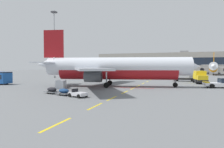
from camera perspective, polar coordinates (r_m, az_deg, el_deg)
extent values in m
cube|color=yellow|center=(15.86, -15.25, -13.51)|extent=(0.24, 4.00, 0.01)
cube|color=yellow|center=(22.10, -4.71, -8.99)|extent=(0.24, 4.00, 0.01)
cube|color=yellow|center=(27.34, -0.03, -6.84)|extent=(0.24, 4.00, 0.01)
cube|color=yellow|center=(33.85, 3.62, -5.11)|extent=(0.24, 4.00, 0.01)
cube|color=yellow|center=(39.61, 5.80, -4.07)|extent=(0.24, 4.00, 0.01)
cube|color=yellow|center=(45.25, 7.38, -3.31)|extent=(0.24, 4.00, 0.01)
cube|color=yellow|center=(51.71, 8.76, -2.64)|extent=(0.24, 4.00, 0.01)
cube|color=yellow|center=(58.66, 9.89, -2.08)|extent=(0.24, 4.00, 0.01)
cube|color=yellow|center=(65.88, 10.81, -1.63)|extent=(0.24, 4.00, 0.01)
cube|color=yellow|center=(72.28, 11.48, -1.31)|extent=(0.24, 4.00, 0.01)
cube|color=yellow|center=(79.37, 12.08, -1.01)|extent=(0.24, 4.00, 0.01)
cube|color=yellow|center=(85.06, 12.50, -0.81)|extent=(0.24, 4.00, 0.01)
cube|color=yellow|center=(91.85, 12.92, -0.60)|extent=(0.24, 4.00, 0.01)
cube|color=yellow|center=(98.79, 13.30, -0.42)|extent=(0.24, 4.00, 0.01)
cube|color=yellow|center=(105.51, 13.61, -0.27)|extent=(0.24, 4.00, 0.01)
cube|color=#B21414|center=(40.84, 6.18, -3.88)|extent=(8.00, 0.40, 0.01)
cylinder|color=silver|center=(42.96, 1.57, 2.16)|extent=(30.24, 9.84, 3.80)
cylinder|color=maroon|center=(42.97, 1.57, 0.77)|extent=(24.70, 8.41, 3.50)
cone|color=silver|center=(44.29, 21.37, 2.02)|extent=(4.18, 4.36, 3.72)
cone|color=silver|center=(47.01, -17.95, 2.63)|extent=(4.77, 4.02, 3.23)
cube|color=#192333|center=(44.03, 20.06, 2.90)|extent=(2.15, 3.12, 0.60)
cube|color=maroon|center=(46.58, -16.03, 8.12)|extent=(4.38, 1.25, 6.00)
cube|color=silver|center=(49.55, -15.31, 2.96)|extent=(4.43, 6.92, 0.24)
cube|color=silver|center=(43.67, -18.43, 3.05)|extent=(4.43, 6.92, 0.24)
cube|color=#B7BCC6|center=(51.88, -2.00, 1.63)|extent=(6.99, 17.48, 0.36)
cube|color=#B7BCC6|center=(35.15, -6.10, 1.39)|extent=(12.88, 17.04, 0.36)
cylinder|color=#4C4F54|center=(48.97, -2.69, -0.10)|extent=(3.56, 2.71, 2.10)
cylinder|color=black|center=(48.74, -0.83, -0.11)|extent=(0.48, 1.77, 1.79)
cylinder|color=#4C4F54|center=(38.16, -5.33, -0.73)|extent=(3.56, 2.71, 2.10)
cylinder|color=black|center=(37.86, -2.96, -0.75)|extent=(0.48, 1.77, 1.79)
cylinder|color=gray|center=(43.65, 17.33, -1.18)|extent=(0.28, 0.28, 2.67)
cylinder|color=black|center=(43.75, 17.31, -2.92)|extent=(1.03, 0.48, 0.99)
cylinder|color=gray|center=(45.82, -0.65, -0.90)|extent=(0.28, 0.28, 2.61)
cylinder|color=black|center=(46.25, -0.59, -2.49)|extent=(1.15, 0.57, 1.10)
cylinder|color=black|center=(45.56, -0.70, -2.56)|extent=(1.15, 0.57, 1.10)
cylinder|color=gray|center=(40.68, -1.56, -1.28)|extent=(0.28, 0.28, 2.61)
cylinder|color=black|center=(41.12, -1.49, -3.07)|extent=(1.15, 0.57, 1.10)
cylinder|color=black|center=(40.43, -1.62, -3.16)|extent=(1.15, 0.57, 1.10)
cube|color=silver|center=(46.16, 27.99, -2.56)|extent=(6.39, 3.77, 0.60)
cube|color=yellow|center=(45.32, 24.85, -2.06)|extent=(1.12, 2.60, 0.24)
cylinder|color=black|center=(44.25, 26.25, -3.05)|extent=(0.95, 0.55, 0.90)
cylinder|color=black|center=(46.91, 25.20, -2.75)|extent=(0.95, 0.55, 0.90)
cylinder|color=white|center=(120.48, 26.60, 1.98)|extent=(8.63, 31.53, 3.95)
cylinder|color=orange|center=(120.48, 26.59, 1.47)|extent=(7.44, 25.72, 3.63)
cone|color=white|center=(104.84, 26.55, 2.00)|extent=(4.38, 4.18, 3.87)
cone|color=white|center=(136.85, 26.64, 2.18)|extent=(3.98, 4.82, 3.36)
cube|color=#192333|center=(105.93, 26.56, 2.37)|extent=(3.18, 2.09, 0.62)
cube|color=orange|center=(135.13, 26.67, 4.13)|extent=(1.06, 4.58, 6.24)
cube|color=white|center=(135.79, 28.04, 2.28)|extent=(7.08, 4.29, 0.25)
cube|color=white|center=(135.82, 25.23, 2.33)|extent=(7.08, 4.29, 0.25)
cube|color=#B7BCC6|center=(124.97, 22.55, 1.81)|extent=(18.29, 8.16, 0.37)
cylinder|color=#4C4F54|center=(124.94, 23.97, 1.10)|extent=(2.66, 3.62, 2.18)
cylinder|color=black|center=(123.28, 23.93, 1.09)|extent=(1.85, 0.40, 1.86)
cylinder|color=gray|center=(108.13, 26.54, 0.63)|extent=(0.29, 0.29, 2.77)
cylinder|color=black|center=(108.17, 26.53, -0.10)|extent=(0.44, 1.06, 1.03)
cylinder|color=gray|center=(122.59, 27.85, 0.77)|extent=(0.29, 0.29, 2.71)
cylinder|color=black|center=(122.63, 28.01, 0.13)|extent=(0.53, 1.19, 1.14)
cylinder|color=black|center=(122.62, 27.67, 0.14)|extent=(0.53, 1.19, 1.14)
cylinder|color=gray|center=(122.62, 25.32, 0.81)|extent=(0.29, 0.29, 2.71)
cylinder|color=black|center=(122.65, 25.48, 0.18)|extent=(0.53, 1.19, 1.14)
cylinder|color=black|center=(122.67, 25.14, 0.18)|extent=(0.53, 1.19, 1.14)
cylinder|color=black|center=(55.80, -27.42, -1.99)|extent=(1.01, 0.37, 1.00)
cube|color=black|center=(62.32, 19.70, -1.25)|extent=(7.25, 3.29, 0.60)
cube|color=gray|center=(62.08, 21.83, -0.51)|extent=(2.66, 2.59, 1.10)
cube|color=#192333|center=(62.01, 22.89, -0.43)|extent=(0.31, 1.91, 0.64)
cube|color=#B7BCC6|center=(62.37, 18.82, 0.00)|extent=(5.03, 3.00, 2.10)
cylinder|color=black|center=(63.34, 21.83, -1.47)|extent=(0.99, 0.40, 0.96)
cylinder|color=black|center=(60.95, 21.67, -1.60)|extent=(0.99, 0.40, 0.96)
cylinder|color=black|center=(63.80, 17.81, -1.39)|extent=(0.99, 0.40, 0.96)
cylinder|color=black|center=(61.42, 17.50, -1.52)|extent=(0.99, 0.40, 0.96)
cube|color=black|center=(56.13, 23.48, -1.66)|extent=(3.08, 7.20, 0.60)
cube|color=yellow|center=(53.82, 23.96, -0.92)|extent=(2.53, 2.60, 1.10)
cube|color=#192333|center=(52.69, 24.21, -0.87)|extent=(1.92, 0.25, 0.64)
cube|color=yellow|center=(57.02, 23.32, -0.25)|extent=(2.86, 4.97, 2.10)
cylinder|color=black|center=(54.20, 25.17, -2.09)|extent=(0.37, 0.98, 0.96)
cylinder|color=black|center=(53.73, 22.67, -2.09)|extent=(0.37, 0.98, 0.96)
cylinder|color=black|center=(58.57, 24.22, -1.78)|extent=(0.37, 0.98, 0.96)
cylinder|color=black|center=(58.13, 21.90, -1.77)|extent=(0.37, 0.98, 0.96)
cube|color=silver|center=(28.74, -9.51, -5.51)|extent=(2.92, 2.22, 0.44)
cube|color=black|center=(29.18, -10.37, -4.61)|extent=(0.50, 1.09, 0.56)
cylinder|color=black|center=(28.58, -7.23, -5.91)|extent=(0.59, 0.36, 0.56)
cylinder|color=black|center=(27.64, -9.32, -6.19)|extent=(0.59, 0.36, 0.56)
cylinder|color=black|center=(29.90, -9.68, -5.56)|extent=(0.59, 0.36, 0.56)
cylinder|color=black|center=(29.00, -11.75, -5.82)|extent=(0.59, 0.36, 0.56)
cube|color=slate|center=(31.12, -13.34, -5.29)|extent=(2.77, 2.24, 0.12)
ellipsoid|color=navy|center=(31.08, -13.35, -4.60)|extent=(2.13, 1.76, 0.64)
cylinder|color=black|center=(31.55, -12.37, -5.29)|extent=(0.46, 0.28, 0.44)
cylinder|color=black|center=(30.72, -14.34, -5.51)|extent=(0.46, 0.28, 0.44)
cube|color=slate|center=(33.52, -16.52, -4.79)|extent=(2.77, 2.24, 0.12)
ellipsoid|color=black|center=(33.48, -16.53, -4.15)|extent=(2.13, 1.76, 0.64)
cylinder|color=black|center=(33.91, -15.58, -4.81)|extent=(0.46, 0.28, 0.44)
cylinder|color=black|center=(33.15, -17.48, -4.99)|extent=(0.46, 0.28, 0.44)
cube|color=#B7BCC6|center=(40.47, -14.12, -2.86)|extent=(1.83, 1.80, 1.60)
cube|color=silver|center=(40.47, -14.12, -2.86)|extent=(1.60, 0.31, 1.36)
cylinder|color=slate|center=(80.34, -15.77, -0.80)|extent=(0.70, 0.70, 0.60)
cylinder|color=#9EA0A5|center=(80.64, -15.86, 7.71)|extent=(0.36, 0.36, 24.49)
cube|color=#3F3F44|center=(82.81, -15.95, 16.34)|extent=(1.80, 1.80, 0.50)
cube|color=#9E998E|center=(161.69, 14.21, 3.08)|extent=(99.92, 18.38, 14.38)
cube|color=#192333|center=(152.48, 13.97, 3.41)|extent=(91.92, 0.12, 5.18)
cube|color=gray|center=(161.67, 19.57, 5.85)|extent=(6.00, 5.00, 1.60)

